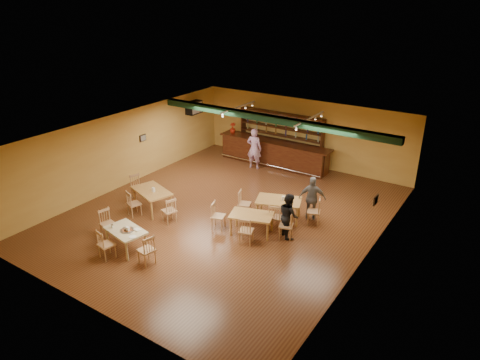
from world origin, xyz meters
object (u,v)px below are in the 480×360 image
Objects in this scene: dining_table_b at (278,210)px; near_table at (126,239)px; dining_table_c at (152,200)px; patron_right_a at (289,215)px; bar_counter at (274,153)px; dining_table_d at (251,224)px; patron_bar at (254,149)px.

dining_table_b is 5.17m from near_table.
dining_table_c reaches higher than dining_table_b.
near_table is at bearing 84.67° from patron_right_a.
near_table is (-2.95, -4.25, -0.04)m from dining_table_b.
dining_table_c is 1.21× the size of near_table.
patron_right_a reaches higher than dining_table_c.
dining_table_c is (-4.15, -1.85, 0.01)m from dining_table_b.
dining_table_c reaches higher than near_table.
bar_counter is 4.20× the size of near_table.
dining_table_b is 1.34m from dining_table_d.
bar_counter reaches higher than dining_table_c.
patron_right_a is (1.08, 0.51, 0.40)m from dining_table_d.
bar_counter reaches higher than near_table.
patron_right_a is at bearing 7.81° from dining_table_d.
dining_table_d is at bearing -67.09° from bar_counter.
dining_table_b is 4.55m from dining_table_c.
patron_bar reaches higher than dining_table_b.
dining_table_b is (2.72, -4.48, -0.19)m from bar_counter.
patron_bar is 1.23× the size of patron_right_a.
patron_right_a reaches higher than near_table.
dining_table_b is at bearing -2.96° from patron_right_a.
bar_counter is 3.48× the size of dining_table_c.
bar_counter is 6.29m from dining_table_d.
patron_bar is at bearing -122.70° from bar_counter.
patron_bar is at bearing 99.57° from dining_table_c.
patron_right_a is at bearing 54.29° from near_table.
patron_bar reaches higher than bar_counter.
dining_table_b is at bearing -58.70° from bar_counter.
bar_counter is at bearing 95.41° from dining_table_d.
dining_table_b is 4.92m from patron_bar.
dining_table_d is (2.45, -5.79, -0.22)m from bar_counter.
dining_table_c is 3.92m from dining_table_d.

